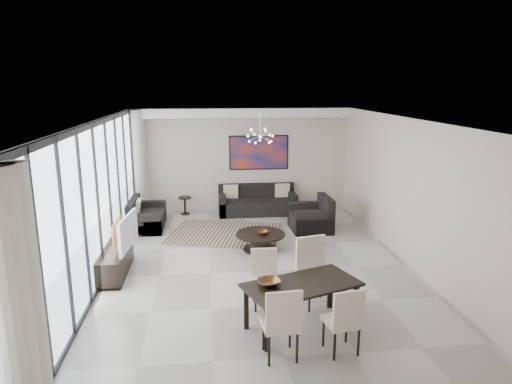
{
  "coord_description": "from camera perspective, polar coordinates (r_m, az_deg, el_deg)",
  "views": [
    {
      "loc": [
        -0.98,
        -8.21,
        3.56
      ],
      "look_at": [
        0.08,
        1.39,
        1.25
      ],
      "focal_mm": 32.0,
      "sensor_mm": 36.0,
      "label": 1
    }
  ],
  "objects": [
    {
      "name": "bowl_dining",
      "position": [
        6.75,
        1.67,
        -11.23
      ],
      "size": [
        0.39,
        0.39,
        0.08
      ],
      "primitive_type": "imported",
      "rotation": [
        0.0,
        0.0,
        0.22
      ],
      "color": "brown",
      "rests_on": "dining_table"
    },
    {
      "name": "tv_console",
      "position": [
        9.2,
        -17.19,
        -8.27
      ],
      "size": [
        0.45,
        1.59,
        0.5
      ],
      "primitive_type": "cube",
      "color": "black",
      "rests_on": "floor"
    },
    {
      "name": "rug",
      "position": [
        11.15,
        -3.83,
        -5.16
      ],
      "size": [
        2.99,
        2.56,
        0.01
      ],
      "primitive_type": "cube",
      "rotation": [
        0.0,
        0.0,
        -0.25
      ],
      "color": "black",
      "rests_on": "floor"
    },
    {
      "name": "sofa_main",
      "position": [
        12.79,
        0.16,
        -1.48
      ],
      "size": [
        2.16,
        0.88,
        0.78
      ],
      "color": "black",
      "rests_on": "floor"
    },
    {
      "name": "dining_chair_sw",
      "position": [
        6.1,
        3.27,
        -15.63
      ],
      "size": [
        0.51,
        0.51,
        1.03
      ],
      "color": "beige",
      "rests_on": "floor"
    },
    {
      "name": "dining_chair_se",
      "position": [
        6.34,
        11.07,
        -15.11
      ],
      "size": [
        0.52,
        0.52,
        0.97
      ],
      "color": "beige",
      "rests_on": "floor"
    },
    {
      "name": "coffee_table",
      "position": [
        10.01,
        0.54,
        -6.07
      ],
      "size": [
        1.08,
        1.08,
        0.38
      ],
      "color": "black",
      "rests_on": "floor"
    },
    {
      "name": "armchair",
      "position": [
        11.39,
        7.05,
        -3.33
      ],
      "size": [
        0.98,
        1.03,
        0.85
      ],
      "color": "black",
      "rests_on": "floor"
    },
    {
      "name": "dining_chair_ne",
      "position": [
        7.63,
        7.15,
        -9.11
      ],
      "size": [
        0.61,
        0.61,
        1.11
      ],
      "color": "beige",
      "rests_on": "floor"
    },
    {
      "name": "dining_chair_nw",
      "position": [
        7.54,
        1.07,
        -10.16
      ],
      "size": [
        0.44,
        0.44,
        0.94
      ],
      "color": "beige",
      "rests_on": "floor"
    },
    {
      "name": "room_shell",
      "position": [
        8.6,
        3.55,
        -0.78
      ],
      "size": [
        6.0,
        9.0,
        2.9
      ],
      "color": "#A8A39B",
      "rests_on": "ground"
    },
    {
      "name": "painting",
      "position": [
        12.91,
        0.36,
        4.94
      ],
      "size": [
        1.68,
        0.04,
        0.98
      ],
      "primitive_type": "cube",
      "color": "#AC3718",
      "rests_on": "room_shell"
    },
    {
      "name": "dining_table",
      "position": [
        6.88,
        5.72,
        -11.97
      ],
      "size": [
        1.87,
        1.37,
        0.7
      ],
      "color": "black",
      "rests_on": "floor"
    },
    {
      "name": "loveseat",
      "position": [
        11.84,
        -13.64,
        -3.18
      ],
      "size": [
        0.83,
        1.47,
        0.73
      ],
      "color": "black",
      "rests_on": "floor"
    },
    {
      "name": "bowl_coffee",
      "position": [
        9.87,
        0.87,
        -5.1
      ],
      "size": [
        0.29,
        0.29,
        0.08
      ],
      "primitive_type": "imported",
      "rotation": [
        0.0,
        0.0,
        -0.15
      ],
      "color": "brown",
      "rests_on": "coffee_table"
    },
    {
      "name": "television",
      "position": [
        9.01,
        -16.4,
        -4.82
      ],
      "size": [
        0.27,
        1.13,
        0.65
      ],
      "primitive_type": "imported",
      "rotation": [
        0.0,
        0.0,
        1.46
      ],
      "color": "gray",
      "rests_on": "tv_console"
    },
    {
      "name": "side_table",
      "position": [
        12.79,
        -8.88,
        -1.34
      ],
      "size": [
        0.36,
        0.36,
        0.5
      ],
      "color": "black",
      "rests_on": "floor"
    },
    {
      "name": "chandelier",
      "position": [
        10.85,
        0.52,
        7.05
      ],
      "size": [
        0.66,
        0.66,
        0.71
      ],
      "color": "silver",
      "rests_on": "room_shell"
    },
    {
      "name": "soffit",
      "position": [
        12.57,
        -1.83,
        9.84
      ],
      "size": [
        5.98,
        0.4,
        0.26
      ],
      "primitive_type": "cube",
      "color": "white",
      "rests_on": "room_shell"
    },
    {
      "name": "window_wall",
      "position": [
        8.68,
        -18.59,
        -1.21
      ],
      "size": [
        0.37,
        8.95,
        2.9
      ],
      "color": "silver",
      "rests_on": "floor"
    }
  ]
}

